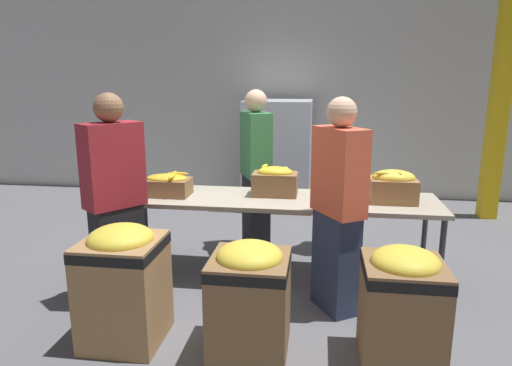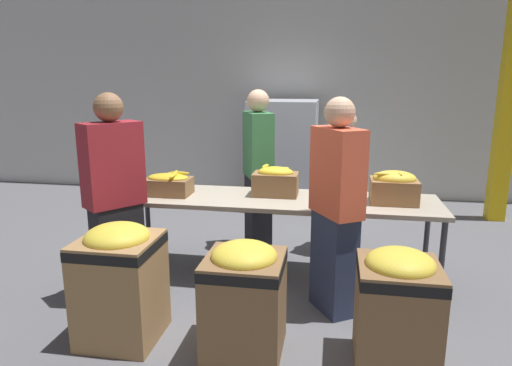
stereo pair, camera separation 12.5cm
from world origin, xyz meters
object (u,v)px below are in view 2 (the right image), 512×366
Objects in this scene: volunteer_0 at (258,173)px; pallet_stack_0 at (283,155)px; volunteer_1 at (336,209)px; volunteer_2 at (344,184)px; volunteer_3 at (115,200)px; sorting_table at (277,203)px; donation_bin_0 at (120,279)px; donation_bin_2 at (397,305)px; banana_box_1 at (276,181)px; support_pillar at (512,67)px; banana_box_2 at (394,187)px; donation_bin_1 at (244,294)px; banana_box_0 at (168,184)px.

volunteer_0 is 1.13× the size of pallet_stack_0.
volunteer_2 is at bearing -35.93° from volunteer_1.
volunteer_3 is at bearing -108.07° from pallet_stack_0.
volunteer_3 is (-1.27, -0.67, 0.14)m from sorting_table.
donation_bin_0 reaches higher than donation_bin_2.
banana_box_1 is 0.27× the size of pallet_stack_0.
donation_bin_0 is 0.22× the size of support_pillar.
donation_bin_2 is (1.91, 0.00, -0.03)m from donation_bin_0.
banana_box_2 is at bearing -72.75° from volunteer_1.
volunteer_0 is at bearing 153.76° from banana_box_2.
volunteer_0 reaches higher than donation_bin_2.
donation_bin_1 is (-0.06, -1.26, -0.31)m from sorting_table.
volunteer_3 is at bearing 60.59° from volunteer_1.
pallet_stack_0 is at bearing 154.76° from volunteer_0.
banana_box_1 is 1.07m from banana_box_2.
volunteer_0 reaches higher than banana_box_1.
sorting_table is 1.69× the size of volunteer_3.
volunteer_1 is (1.57, -0.52, -0.02)m from banana_box_0.
volunteer_0 reaches higher than banana_box_2.
donation_bin_2 is at bearing 0.00° from donation_bin_1.
pallet_stack_0 reaches higher than sorting_table.
volunteer_2 is (-0.41, 0.78, -0.17)m from banana_box_2.
banana_box_1 is 1.44m from donation_bin_1.
sorting_table is at bearing -14.19° from volunteer_2.
donation_bin_2 is (1.98, -1.20, -0.45)m from banana_box_0.
support_pillar is (1.63, 2.30, 1.08)m from banana_box_2.
volunteer_0 is at bearing 114.89° from banana_box_1.
pallet_stack_0 is (-0.86, 1.74, 0.01)m from volunteer_2.
volunteer_0 is at bearing -150.96° from support_pillar.
banana_box_1 is at bearing 103.98° from sorting_table.
banana_box_2 is at bearing 1.75° from banana_box_0.
support_pillar reaches higher than volunteer_0.
banana_box_1 is 1.74m from donation_bin_2.
banana_box_1 is at bearing -20.92° from volunteer_3.
banana_box_1 is 0.24× the size of volunteer_1.
donation_bin_1 is 1.01m from donation_bin_2.
donation_bin_2 is at bearing -72.76° from pallet_stack_0.
support_pillar is (2.04, 1.52, 1.24)m from volunteer_2.
volunteer_2 reaches higher than banana_box_1.
pallet_stack_0 reaches higher than donation_bin_0.
pallet_stack_0 is at bearing 95.09° from sorting_table.
banana_box_0 is at bearing 39.41° from volunteer_1.
banana_box_1 is at bearing 55.30° from donation_bin_0.
pallet_stack_0 reaches higher than banana_box_2.
volunteer_0 is 1.65m from volunteer_3.
volunteer_3 reaches higher than sorting_table.
banana_box_1 is 3.66m from support_pillar.
sorting_table is at bearing 10.90° from volunteer_1.
support_pillar reaches higher than volunteer_2.
volunteer_0 is 0.44× the size of support_pillar.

